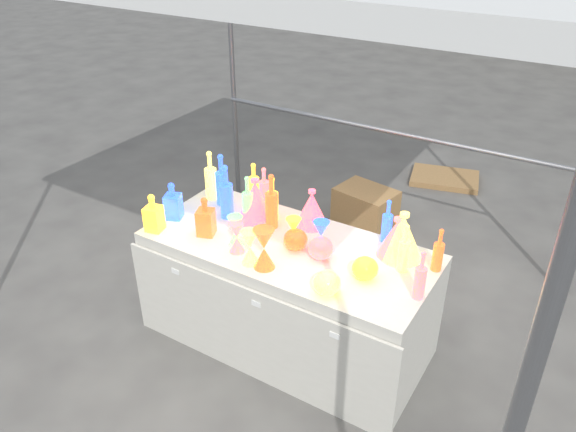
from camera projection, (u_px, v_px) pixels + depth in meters
The scene contains 33 objects.
ground at pixel (288, 337), 3.81m from camera, with size 80.00×80.00×0.00m, color slate.
display_table at pixel (287, 294), 3.61m from camera, with size 1.84×0.83×0.75m.
cardboard_box_closed at pixel (365, 208), 4.99m from camera, with size 0.50×0.36×0.36m, color #A77C4B.
cardboard_box_flat at pixel (445, 178), 5.87m from camera, with size 0.68×0.48×0.06m, color #A77C4B.
bottle_0 at pixel (254, 183), 3.84m from camera, with size 0.07×0.07×0.29m, color red, non-canonical shape.
bottle_1 at pixel (222, 179), 3.80m from camera, with size 0.09×0.09×0.37m, color #1A9055, non-canonical shape.
bottle_2 at pixel (271, 201), 3.53m from camera, with size 0.08×0.08×0.37m, color orange, non-canonical shape.
bottle_3 at pixel (264, 186), 3.81m from camera, with size 0.07×0.07×0.28m, color #291FB6, non-canonical shape.
bottle_4 at pixel (211, 175), 3.87m from camera, with size 0.08×0.08×0.36m, color #147E80, non-canonical shape.
bottle_5 at pixel (248, 199), 3.60m from camera, with size 0.07×0.07×0.33m, color #BA25B2, non-canonical shape.
bottle_6 at pixel (272, 198), 3.62m from camera, with size 0.08×0.08×0.31m, color red, non-canonical shape.
bottle_7 at pixel (226, 192), 3.63m from camera, with size 0.09×0.09×0.38m, color #1A9055, non-canonical shape.
decanter_0 at pixel (153, 212), 3.52m from camera, with size 0.10×0.10×0.25m, color red, non-canonical shape.
decanter_1 at pixel (205, 216), 3.47m from camera, with size 0.10×0.10×0.26m, color orange, non-canonical shape.
decanter_2 at pixel (173, 201), 3.65m from camera, with size 0.10×0.10×0.26m, color #1A9055, non-canonical shape.
hourglass_0 at pixel (264, 249), 3.16m from camera, with size 0.13×0.13×0.25m, color orange, non-canonical shape.
hourglass_1 at pixel (237, 237), 3.32m from camera, with size 0.10×0.10×0.19m, color #291FB6, non-canonical shape.
hourglass_2 at pixel (250, 247), 3.21m from camera, with size 0.10×0.10×0.21m, color #147E80, non-canonical shape.
hourglass_3 at pixel (236, 231), 3.39m from camera, with size 0.10×0.10×0.19m, color #BA25B2, non-canonical shape.
hourglass_4 at pixel (293, 232), 3.38m from camera, with size 0.09×0.09×0.19m, color red, non-canonical shape.
hourglass_5 at pixel (321, 236), 3.32m from camera, with size 0.10×0.10×0.20m, color #1A9055, non-canonical shape.
globe_0 at pixel (365, 269), 3.10m from camera, with size 0.15×0.15×0.12m, color red, non-canonical shape.
globe_1 at pixel (327, 284), 2.98m from camera, with size 0.15×0.15×0.12m, color #147E80, non-canonical shape.
globe_2 at pixel (296, 241), 3.36m from camera, with size 0.15×0.15×0.12m, color orange, non-canonical shape.
globe_3 at pixel (321, 249), 3.28m from camera, with size 0.15×0.15×0.12m, color #291FB6, non-canonical shape.
lampshade_0 at pixel (255, 199), 3.63m from camera, with size 0.25×0.25×0.29m, color #F9A634, non-canonical shape.
lampshade_1 at pixel (312, 208), 3.58m from camera, with size 0.21×0.21×0.25m, color #F9A634, non-canonical shape.
lampshade_2 at pixel (396, 237), 3.27m from camera, with size 0.22×0.22×0.25m, color #291FB6, non-canonical shape.
lampshade_3 at pixel (402, 235), 3.25m from camera, with size 0.25×0.25×0.29m, color #147E80, non-canonical shape.
bottle_8 at pixel (387, 221), 3.40m from camera, with size 0.06×0.06×0.29m, color #1A9055, non-canonical shape.
bottle_9 at pixel (439, 250), 3.14m from camera, with size 0.06×0.06×0.27m, color orange, non-canonical shape.
bottle_10 at pixel (421, 275), 2.91m from camera, with size 0.06×0.06×0.29m, color #291FB6, non-canonical shape.
bottle_11 at pixel (405, 248), 3.13m from camera, with size 0.07×0.07×0.30m, color #147E80, non-canonical shape.
Camera 1 is at (1.51, -2.46, 2.61)m, focal length 35.00 mm.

